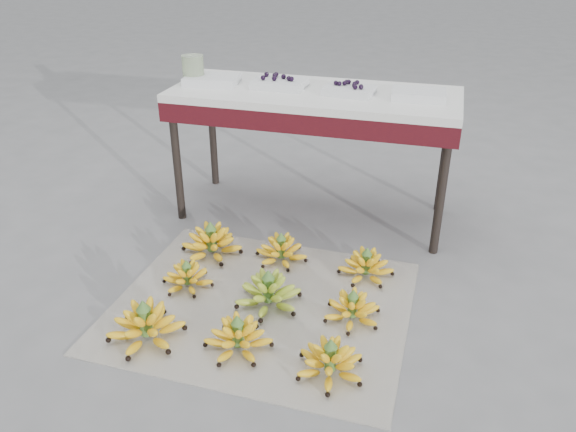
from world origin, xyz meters
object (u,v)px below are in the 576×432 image
(bunch_front_center, at_px, (238,337))
(newspaper_mat, at_px, (262,305))
(bunch_mid_center, at_px, (269,293))
(bunch_back_left, at_px, (212,243))
(bunch_back_center, at_px, (281,251))
(tray_right, at_px, (349,90))
(bunch_mid_right, at_px, (352,309))
(tray_far_left, at_px, (212,80))
(bunch_back_right, at_px, (366,266))
(bunch_front_right, at_px, (330,362))
(bunch_mid_left, at_px, (188,277))
(bunch_front_left, at_px, (146,325))
(tray_left, at_px, (279,83))
(vendor_table, at_px, (314,106))
(tray_far_right, at_px, (419,94))
(glass_jar, at_px, (193,69))

(bunch_front_center, bearing_deg, newspaper_mat, 99.08)
(bunch_front_center, bearing_deg, bunch_mid_center, 93.91)
(bunch_back_left, height_order, bunch_back_center, bunch_back_left)
(newspaper_mat, distance_m, tray_right, 1.17)
(bunch_mid_right, height_order, tray_far_left, tray_far_left)
(newspaper_mat, xyz_separation_m, bunch_front_center, (0.00, -0.30, 0.06))
(bunch_front_center, height_order, bunch_back_right, bunch_front_center)
(bunch_mid_center, bearing_deg, bunch_back_center, 89.76)
(bunch_front_right, distance_m, bunch_mid_right, 0.34)
(bunch_back_left, bearing_deg, bunch_mid_left, -72.11)
(bunch_front_center, relative_size, tray_far_left, 1.01)
(bunch_front_left, xyz_separation_m, bunch_mid_right, (0.76, 0.34, -0.01))
(bunch_mid_right, height_order, bunch_back_right, bunch_back_right)
(bunch_mid_left, bearing_deg, bunch_back_center, 37.03)
(bunch_front_right, height_order, tray_right, tray_right)
(bunch_front_center, bearing_deg, tray_left, 107.82)
(bunch_front_center, bearing_deg, bunch_back_center, 100.88)
(bunch_front_left, bearing_deg, bunch_mid_center, 31.47)
(vendor_table, bearing_deg, newspaper_mat, -90.04)
(bunch_front_left, bearing_deg, bunch_mid_left, 80.10)
(bunch_mid_right, bearing_deg, bunch_back_left, 152.01)
(bunch_front_center, distance_m, bunch_front_right, 0.37)
(bunch_front_center, height_order, tray_right, tray_right)
(bunch_front_left, relative_size, tray_far_right, 1.30)
(bunch_back_left, relative_size, tray_far_left, 1.25)
(bunch_front_right, bearing_deg, glass_jar, 119.46)
(bunch_front_right, distance_m, bunch_mid_center, 0.48)
(bunch_back_center, relative_size, glass_jar, 1.75)
(vendor_table, relative_size, tray_far_right, 5.52)
(bunch_mid_left, bearing_deg, bunch_front_left, -97.18)
(bunch_mid_right, height_order, bunch_back_center, bunch_back_center)
(bunch_mid_right, distance_m, tray_left, 1.28)
(bunch_front_right, distance_m, tray_left, 1.53)
(bunch_back_left, bearing_deg, tray_far_right, 49.26)
(bunch_front_left, distance_m, bunch_mid_left, 0.38)
(bunch_front_center, xyz_separation_m, tray_right, (0.18, 1.19, 0.67))
(bunch_front_center, xyz_separation_m, glass_jar, (-0.66, 1.18, 0.72))
(newspaper_mat, bearing_deg, vendor_table, 89.96)
(bunch_back_center, bearing_deg, bunch_mid_center, -81.49)
(tray_far_left, bearing_deg, glass_jar, -179.70)
(bunch_front_center, height_order, tray_far_left, tray_far_left)
(bunch_front_right, xyz_separation_m, tray_left, (-0.56, 1.25, 0.68))
(bunch_mid_left, distance_m, bunch_back_center, 0.48)
(bunch_mid_right, xyz_separation_m, tray_far_right, (0.13, 0.90, 0.68))
(bunch_back_right, height_order, tray_far_left, tray_far_left)
(bunch_mid_left, distance_m, bunch_mid_right, 0.76)
(tray_right, bearing_deg, tray_far_right, 1.88)
(tray_far_left, bearing_deg, tray_right, 0.28)
(bunch_front_right, relative_size, tray_right, 1.15)
(bunch_back_left, distance_m, tray_far_left, 0.89)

